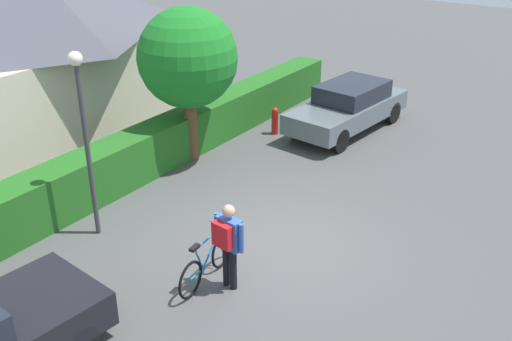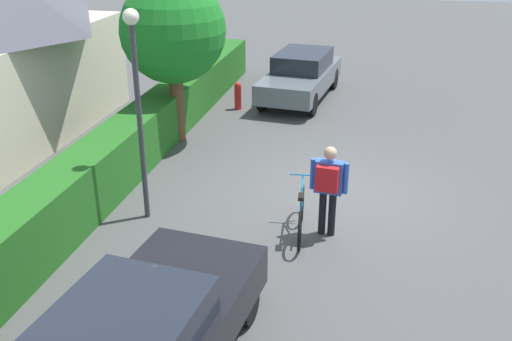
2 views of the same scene
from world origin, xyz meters
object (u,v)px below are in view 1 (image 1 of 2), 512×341
(parked_car_far, at_px, (348,106))
(tree_kerbside, at_px, (188,59))
(person_rider, at_px, (228,239))
(bicycle, at_px, (207,263))
(fire_hydrant, at_px, (275,121))
(street_lamp, at_px, (83,120))

(parked_car_far, bearing_deg, tree_kerbside, 149.71)
(person_rider, bearing_deg, bicycle, 98.41)
(tree_kerbside, height_order, fire_hydrant, tree_kerbside)
(bicycle, bearing_deg, fire_hydrant, 23.12)
(parked_car_far, height_order, street_lamp, street_lamp)
(bicycle, relative_size, person_rider, 1.05)
(bicycle, bearing_deg, person_rider, -81.59)
(parked_car_far, bearing_deg, person_rider, -168.14)
(parked_car_far, distance_m, street_lamp, 8.63)
(bicycle, bearing_deg, street_lamp, 89.82)
(person_rider, distance_m, street_lamp, 3.72)
(tree_kerbside, bearing_deg, parked_car_far, -30.29)
(bicycle, bearing_deg, tree_kerbside, 42.87)
(bicycle, height_order, street_lamp, street_lamp)
(parked_car_far, xyz_separation_m, person_rider, (-8.21, -1.72, 0.28))
(fire_hydrant, bearing_deg, bicycle, -156.88)
(parked_car_far, height_order, bicycle, parked_car_far)
(street_lamp, xyz_separation_m, fire_hydrant, (6.79, -0.05, -2.13))
(bicycle, bearing_deg, parked_car_far, 8.76)
(parked_car_far, relative_size, fire_hydrant, 5.53)
(parked_car_far, xyz_separation_m, bicycle, (-8.28, -1.28, -0.36))
(person_rider, distance_m, tree_kerbside, 6.03)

